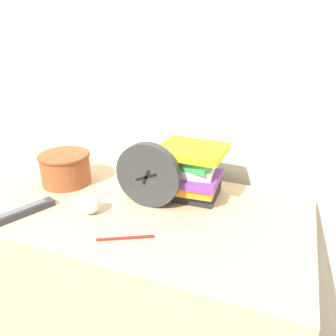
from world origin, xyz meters
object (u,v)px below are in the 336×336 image
object	(u,v)px
book_stack	(187,170)
basket	(65,167)
crumpled_paper_ball	(90,204)
pen	(126,238)
tv_remote	(24,211)
desk_clock	(148,175)

from	to	relation	value
book_stack	basket	world-z (taller)	book_stack
crumpled_paper_ball	pen	distance (m)	0.19
basket	tv_remote	bearing A→B (deg)	-85.20
desk_clock	crumpled_paper_ball	world-z (taller)	desk_clock
desk_clock	basket	bearing A→B (deg)	173.33
tv_remote	crumpled_paper_ball	distance (m)	0.20
tv_remote	crumpled_paper_ball	world-z (taller)	crumpled_paper_ball
desk_clock	tv_remote	world-z (taller)	desk_clock
tv_remote	pen	world-z (taller)	tv_remote
book_stack	tv_remote	distance (m)	0.52
book_stack	pen	distance (m)	0.32
tv_remote	pen	xyz separation A→B (m)	(0.35, 0.00, -0.01)
basket	tv_remote	distance (m)	0.24
basket	pen	bearing A→B (deg)	-32.17
basket	tv_remote	xyz separation A→B (m)	(0.02, -0.23, -0.05)
crumpled_paper_ball	book_stack	bearing A→B (deg)	43.21
basket	pen	distance (m)	0.44
book_stack	basket	xyz separation A→B (m)	(-0.44, -0.07, -0.03)
desk_clock	crumpled_paper_ball	distance (m)	0.20
basket	crumpled_paper_ball	bearing A→B (deg)	-36.36
tv_remote	desk_clock	bearing A→B (deg)	30.22
tv_remote	crumpled_paper_ball	xyz separation A→B (m)	(0.19, 0.08, 0.02)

